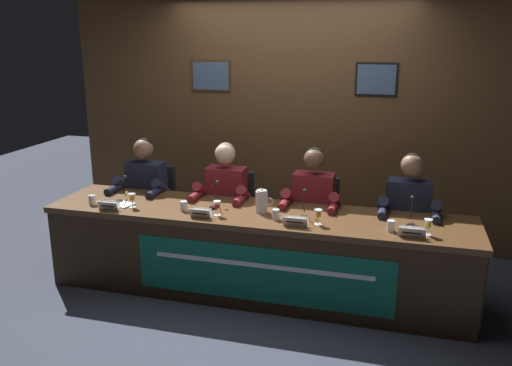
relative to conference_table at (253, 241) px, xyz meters
name	(u,v)px	position (x,y,z in m)	size (l,w,h in m)	color
ground_plane	(256,290)	(0.00, 0.11, -0.50)	(12.00, 12.00, 0.00)	#383D4C
wall_back_panelled	(291,119)	(0.00, 1.48, 0.80)	(4.80, 0.14, 2.60)	brown
conference_table	(253,241)	(0.00, 0.00, 0.00)	(3.60, 0.77, 0.73)	brown
chair_far_left	(154,212)	(-1.24, 0.68, -0.08)	(0.44, 0.45, 0.89)	black
panelist_far_left	(143,191)	(-1.24, 0.48, 0.20)	(0.51, 0.48, 1.21)	black
nameplate_far_left	(109,206)	(-1.22, -0.18, 0.27)	(0.18, 0.06, 0.08)	white
juice_glass_far_left	(132,198)	(-1.06, -0.07, 0.31)	(0.06, 0.06, 0.12)	white
water_cup_far_left	(92,200)	(-1.43, -0.09, 0.26)	(0.06, 0.06, 0.08)	silver
microphone_far_left	(121,193)	(-1.24, 0.08, 0.30)	(0.06, 0.17, 0.22)	black
chair_center_left	(231,219)	(-0.42, 0.68, -0.08)	(0.44, 0.45, 0.89)	black
panelist_center_left	(224,198)	(-0.42, 0.48, 0.20)	(0.51, 0.48, 1.21)	black
nameplate_center_left	(201,213)	(-0.40, -0.16, 0.27)	(0.18, 0.06, 0.08)	white
juice_glass_center_left	(217,205)	(-0.28, -0.07, 0.31)	(0.06, 0.06, 0.12)	white
water_cup_center_left	(184,207)	(-0.60, -0.03, 0.26)	(0.06, 0.06, 0.08)	silver
microphone_center_left	(214,199)	(-0.38, 0.13, 0.30)	(0.06, 0.17, 0.22)	black
chair_center_right	(315,227)	(0.41, 0.68, -0.08)	(0.44, 0.45, 0.89)	black
panelist_center_right	(312,206)	(0.41, 0.48, 0.20)	(0.51, 0.48, 1.21)	black
nameplate_center_right	(295,221)	(0.39, -0.15, 0.27)	(0.19, 0.06, 0.08)	white
juice_glass_center_right	(318,214)	(0.55, -0.06, 0.31)	(0.06, 0.06, 0.12)	white
water_cup_center_right	(276,215)	(0.20, -0.04, 0.26)	(0.06, 0.06, 0.08)	silver
microphone_center_right	(303,209)	(0.40, 0.08, 0.30)	(0.06, 0.17, 0.22)	black
chair_far_right	(406,236)	(1.23, 0.68, -0.08)	(0.44, 0.45, 0.89)	black
panelist_far_right	(408,214)	(1.23, 0.48, 0.20)	(0.51, 0.48, 1.21)	black
nameplate_far_right	(412,232)	(1.26, -0.15, 0.27)	(0.20, 0.06, 0.08)	white
juice_glass_far_right	(428,224)	(1.37, -0.07, 0.31)	(0.06, 0.06, 0.12)	white
water_cup_far_right	(391,226)	(1.10, -0.06, 0.26)	(0.06, 0.06, 0.08)	silver
microphone_far_right	(411,216)	(1.25, 0.12, 0.30)	(0.06, 0.17, 0.22)	black
water_pitcher_central	(262,201)	(0.05, 0.11, 0.32)	(0.15, 0.10, 0.21)	silver
document_stack_far_left	(121,204)	(-1.19, -0.03, 0.23)	(0.24, 0.20, 0.01)	white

